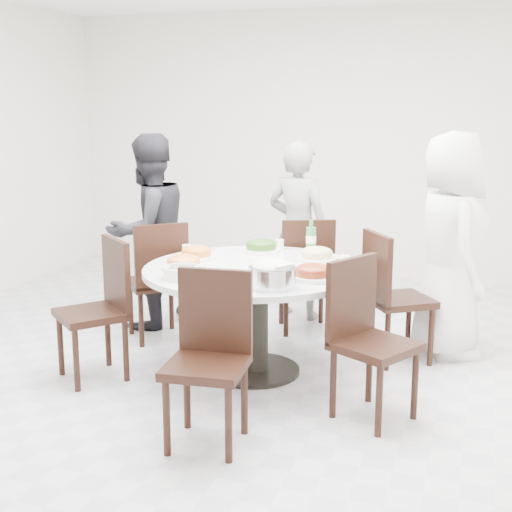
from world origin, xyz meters
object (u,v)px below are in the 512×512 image
(chair_n, at_px, (305,274))
(rice_bowl, at_px, (272,277))
(dining_table, at_px, (254,321))
(diner_middle, at_px, (298,231))
(chair_s, at_px, (206,363))
(diner_right, at_px, (450,245))
(chair_nw, at_px, (156,280))
(diner_left, at_px, (149,232))
(chair_sw, at_px, (91,311))
(chair_ne, at_px, (400,297))
(soup_bowl, at_px, (182,272))
(beverage_bottle, at_px, (311,237))
(chair_se, at_px, (375,342))

(chair_n, xyz_separation_m, rice_bowl, (0.17, -1.49, 0.34))
(chair_n, bearing_deg, dining_table, 62.19)
(rice_bowl, bearing_deg, diner_middle, 99.85)
(dining_table, distance_m, rice_bowl, 0.68)
(chair_s, distance_m, diner_right, 2.25)
(chair_n, xyz_separation_m, chair_nw, (-1.06, -0.57, 0.00))
(chair_nw, height_order, diner_left, diner_left)
(chair_n, relative_size, chair_nw, 1.00)
(diner_left, bearing_deg, rice_bowl, 75.92)
(chair_sw, xyz_separation_m, diner_middle, (0.95, 1.82, 0.29))
(chair_ne, distance_m, diner_left, 2.12)
(chair_ne, bearing_deg, diner_right, -84.69)
(chair_n, height_order, chair_sw, same)
(diner_middle, distance_m, soup_bowl, 1.83)
(dining_table, bearing_deg, diner_right, 33.31)
(chair_n, xyz_separation_m, beverage_bottle, (0.16, -0.48, 0.40))
(chair_n, xyz_separation_m, chair_s, (-0.01, -2.13, 0.00))
(soup_bowl, bearing_deg, beverage_bottle, 58.42)
(soup_bowl, relative_size, beverage_bottle, 0.96)
(diner_middle, height_order, beverage_bottle, diner_middle)
(diner_left, distance_m, soup_bowl, 1.44)
(chair_s, xyz_separation_m, rice_bowl, (0.18, 0.64, 0.34))
(chair_s, xyz_separation_m, beverage_bottle, (0.17, 1.65, 0.40))
(dining_table, bearing_deg, rice_bowl, -59.63)
(chair_nw, height_order, beverage_bottle, beverage_bottle)
(chair_s, xyz_separation_m, diner_middle, (-0.14, 2.48, 0.29))
(chair_nw, bearing_deg, diner_middle, -176.15)
(chair_s, bearing_deg, chair_ne, 58.25)
(dining_table, relative_size, chair_sw, 1.58)
(chair_se, distance_m, soup_bowl, 1.29)
(rice_bowl, distance_m, soup_bowl, 0.61)
(chair_s, distance_m, rice_bowl, 0.75)
(soup_bowl, bearing_deg, chair_sw, -178.72)
(chair_s, relative_size, beverage_bottle, 3.76)
(chair_ne, distance_m, chair_nw, 1.89)
(chair_sw, bearing_deg, rice_bowl, 39.36)
(chair_n, height_order, diner_middle, diner_middle)
(rice_bowl, bearing_deg, dining_table, 120.37)
(diner_right, relative_size, soup_bowl, 6.81)
(chair_se, height_order, rice_bowl, chair_se)
(dining_table, xyz_separation_m, diner_left, (-1.16, 0.76, 0.43))
(chair_n, height_order, diner_left, diner_left)
(chair_ne, xyz_separation_m, chair_s, (-0.83, -1.65, 0.00))
(diner_left, distance_m, rice_bowl, 1.87)
(chair_se, height_order, diner_middle, diner_middle)
(chair_n, relative_size, diner_right, 0.58)
(chair_nw, bearing_deg, diner_right, 147.63)
(diner_middle, relative_size, rice_bowl, 5.25)
(chair_sw, bearing_deg, chair_n, 93.26)
(dining_table, relative_size, chair_se, 1.58)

